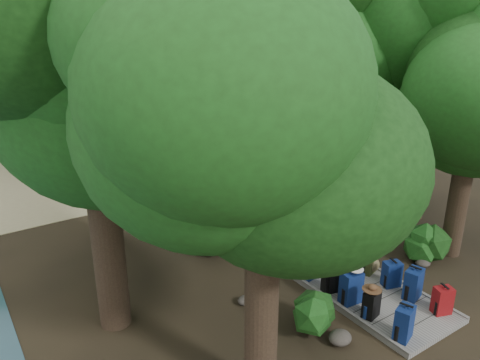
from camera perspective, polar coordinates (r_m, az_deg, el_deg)
ground at (r=13.41m, az=5.24°, el=-7.68°), size 120.00×120.00×0.00m
sand_beach at (r=26.98m, az=-16.71°, el=5.86°), size 40.00×22.00×0.02m
boardwalk at (r=14.08m, az=2.68°, el=-5.92°), size 2.00×12.00×0.12m
backpack_left_a at (r=10.03m, az=19.39°, el=-15.94°), size 0.49×0.41×0.78m
backpack_left_b at (r=10.48m, az=15.73°, el=-14.20°), size 0.41×0.33×0.67m
backpack_left_c at (r=10.77m, az=13.40°, el=-12.44°), size 0.47×0.36×0.82m
backpack_left_d at (r=11.53m, az=8.46°, el=-10.43°), size 0.42×0.33×0.59m
backpack_right_a at (r=11.08m, az=23.48°, el=-13.17°), size 0.44×0.38×0.67m
backpack_right_b at (r=11.33m, az=20.39°, el=-11.60°), size 0.50×0.41×0.78m
backpack_right_c at (r=11.64m, az=18.03°, el=-10.70°), size 0.46×0.39×0.68m
backpack_right_d at (r=12.04m, az=15.42°, el=-9.65°), size 0.42×0.35×0.56m
duffel_right_khaki at (r=12.30m, az=14.64°, el=-9.31°), size 0.43×0.62×0.41m
duffel_right_black at (r=12.54m, az=12.76°, el=-8.35°), size 0.63×0.86×0.49m
suitcase_on_boardwalk at (r=11.09m, az=11.08°, el=-11.77°), size 0.46×0.33×0.64m
lone_suitcase_on_sand at (r=19.57m, az=-8.24°, el=2.43°), size 0.49×0.33×0.71m
hat_brown at (r=10.24m, az=15.83°, el=-12.43°), size 0.41×0.41×0.12m
hat_white at (r=10.56m, az=13.94°, el=-10.24°), size 0.35×0.35×0.12m
kayak at (r=20.00m, az=-20.29°, el=1.19°), size 1.66×3.41×0.33m
sun_lounger at (r=22.55m, az=-2.78°, el=4.83°), size 0.68×1.89×0.60m
tree_right_a at (r=12.87m, az=26.41°, el=6.32°), size 4.35×4.35×7.25m
tree_right_b at (r=14.82m, az=22.29°, el=12.19°), size 5.11×5.11×9.13m
tree_right_c at (r=15.33m, az=11.28°, el=14.81°), size 5.69×5.69×9.84m
tree_right_d at (r=18.32m, az=12.80°, el=18.70°), size 6.48×6.48×11.88m
tree_right_e at (r=19.72m, az=2.43°, el=16.48°), size 5.56×5.56×10.01m
tree_right_f at (r=23.23m, az=2.48°, el=18.28°), size 6.18×6.18×11.04m
tree_left_a at (r=6.67m, az=2.91°, el=-0.43°), size 4.66×4.66×7.77m
tree_left_b at (r=8.83m, az=-17.44°, el=8.22°), size 5.05×5.05×9.09m
tree_left_c at (r=12.80m, az=-17.28°, el=9.22°), size 4.62×4.62×8.03m
tree_back_a at (r=25.63m, az=-20.52°, el=15.65°), size 5.55×5.55×9.60m
tree_back_b at (r=26.35m, az=-14.41°, el=17.21°), size 5.82×5.82×10.40m
tree_back_c at (r=26.93m, az=-7.31°, el=15.98°), size 4.88×4.88×8.79m
palm_right_a at (r=18.87m, az=-0.99°, el=11.20°), size 3.90×3.90×6.65m
palm_right_b at (r=23.90m, az=-0.94°, el=16.25°), size 4.81×4.81×9.30m
palm_right_c at (r=24.46m, az=-9.28°, el=12.40°), size 3.87×3.87×6.16m
palm_left_a at (r=16.86m, az=-23.26°, el=7.81°), size 3.92×3.92×6.23m
rock_left_a at (r=9.93m, az=12.11°, el=-18.27°), size 0.48×0.43×0.26m
rock_left_b at (r=10.81m, az=0.61°, el=-14.45°), size 0.34×0.31×0.19m
rock_left_c at (r=12.86m, az=-0.56°, el=-8.04°), size 0.60×0.54×0.33m
rock_left_d at (r=14.45m, az=-9.62°, el=-5.42°), size 0.28×0.25×0.15m
rock_right_a at (r=13.07m, az=21.41°, el=-9.35°), size 0.39×0.35×0.22m
rock_right_b at (r=14.00m, az=16.19°, el=-6.52°), size 0.54×0.48×0.30m
rock_right_c at (r=15.57m, az=7.36°, el=-3.31°), size 0.34×0.31×0.19m
shrub_left_a at (r=9.80m, az=9.08°, el=-16.27°), size 1.01×1.01×0.91m
shrub_left_b at (r=12.61m, az=-2.97°, el=-7.18°), size 1.01×1.01×0.91m
shrub_left_c at (r=15.15m, az=-12.42°, el=-2.31°), size 1.30×1.30×1.17m
shrub_right_a at (r=13.27m, az=22.01°, el=-7.11°), size 1.09×1.09×0.98m
shrub_right_b at (r=15.80m, az=8.23°, el=-1.00°), size 1.34×1.34×1.21m
shrub_right_c at (r=18.27m, az=-1.37°, el=1.40°), size 0.85×0.85×0.77m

